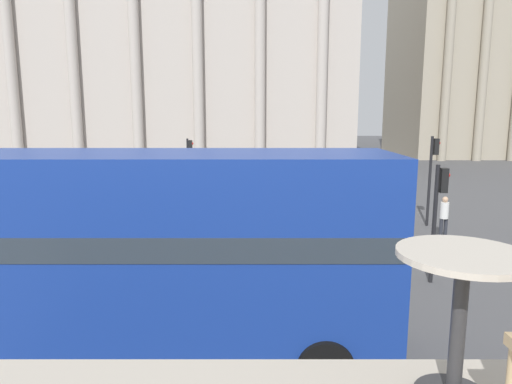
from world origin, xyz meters
TOP-DOWN VIEW (x-y plane):
  - double_decker_bus at (-2.81, 6.21)m, footprint 10.23×2.71m
  - cafe_dining_table at (0.64, -0.35)m, footprint 0.60×0.60m
  - plaza_building_left at (-7.91, 44.17)m, footprint 33.63×13.68m
  - plaza_building_right at (28.48, 53.09)m, footprint 23.70×15.54m
  - traffic_light_near at (4.91, 10.45)m, footprint 0.42×0.24m
  - traffic_light_mid at (7.33, 17.30)m, footprint 0.42×0.24m
  - traffic_light_far at (-4.30, 24.76)m, footprint 0.42×0.24m
  - car_navy at (-4.64, 26.19)m, footprint 4.20×1.93m
  - pedestrian_white at (7.10, 15.16)m, footprint 0.32×0.32m
  - pedestrian_grey at (7.83, 31.88)m, footprint 0.32×0.32m

SIDE VIEW (x-z plane):
  - car_navy at x=-4.64m, z-range 0.02..1.37m
  - pedestrian_white at x=7.10m, z-range 0.13..1.83m
  - pedestrian_grey at x=7.83m, z-range 0.13..1.84m
  - traffic_light_far at x=-4.30m, z-range 0.54..3.99m
  - traffic_light_near at x=4.91m, z-range 0.55..4.03m
  - double_decker_bus at x=-2.81m, z-range 0.24..4.41m
  - traffic_light_mid at x=7.33m, z-range 0.60..4.54m
  - cafe_dining_table at x=0.64m, z-range 3.72..4.45m
  - plaza_building_left at x=-7.91m, z-range 0.00..21.38m
  - plaza_building_right at x=28.48m, z-range -0.01..24.17m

